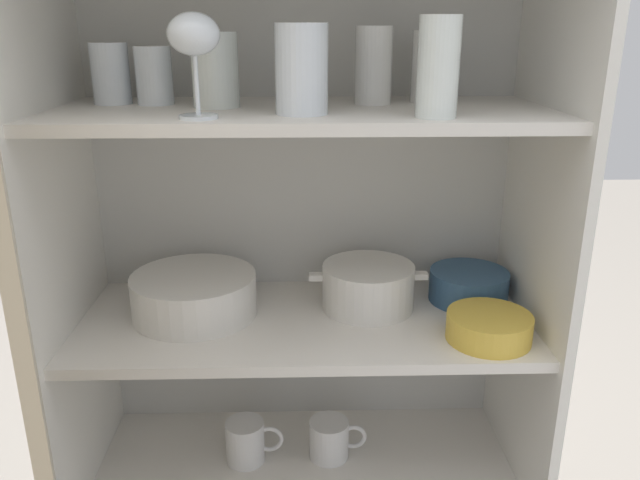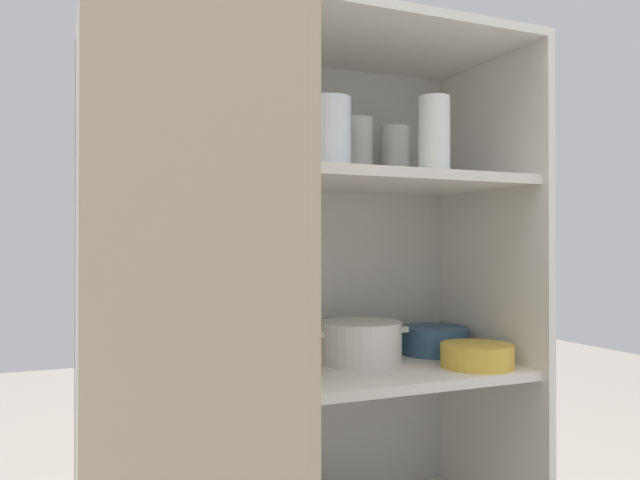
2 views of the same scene
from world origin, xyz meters
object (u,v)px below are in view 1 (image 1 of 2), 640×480
object	(u,v)px
mixing_bowl_large	(470,284)
casserole_dish	(369,286)
coffee_mug_primary	(248,441)
serving_bowl_small	(490,326)
plate_stack_white	(196,295)

from	to	relation	value
mixing_bowl_large	casserole_dish	world-z (taller)	casserole_dish
coffee_mug_primary	mixing_bowl_large	bearing A→B (deg)	7.82
serving_bowl_small	coffee_mug_primary	bearing A→B (deg)	166.77
casserole_dish	coffee_mug_primary	xyz separation A→B (m)	(-0.25, -0.03, -0.33)
plate_stack_white	coffee_mug_primary	xyz separation A→B (m)	(0.09, -0.01, -0.33)
mixing_bowl_large	coffee_mug_primary	size ratio (longest dim) A/B	1.32
plate_stack_white	mixing_bowl_large	bearing A→B (deg)	5.10
serving_bowl_small	coffee_mug_primary	size ratio (longest dim) A/B	1.26
mixing_bowl_large	coffee_mug_primary	distance (m)	0.56
plate_stack_white	casserole_dish	size ratio (longest dim) A/B	1.03
plate_stack_white	coffee_mug_primary	distance (m)	0.34
plate_stack_white	mixing_bowl_large	distance (m)	0.55
coffee_mug_primary	plate_stack_white	bearing A→B (deg)	171.06
plate_stack_white	casserole_dish	world-z (taller)	casserole_dish
mixing_bowl_large	serving_bowl_small	world-z (taller)	mixing_bowl_large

